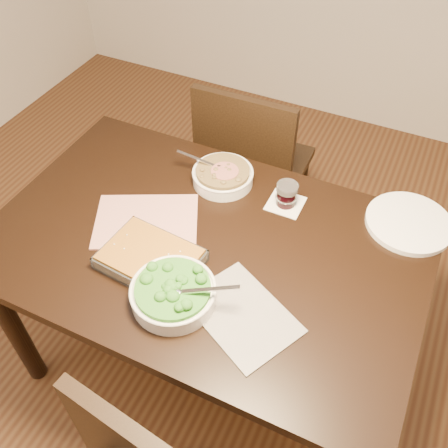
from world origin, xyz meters
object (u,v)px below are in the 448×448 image
Objects in this scene: table at (205,261)px; chair_far at (251,164)px; dinner_plate at (409,223)px; broccoli_bowl at (173,293)px; baking_dish at (150,259)px; stew_bowl at (223,175)px; wine_tumbler at (287,194)px.

chair_far is at bearing 99.97° from table.
chair_far is (-0.70, 0.33, -0.24)m from dinner_plate.
dinner_plate is at bearing 46.95° from broccoli_bowl.
broccoli_bowl is at bearing -133.05° from dinner_plate.
broccoli_bowl is 0.82m from dinner_plate.
broccoli_bowl is 0.15m from baking_dish.
baking_dish is (-0.13, 0.09, -0.01)m from broccoli_bowl.
baking_dish is 0.88m from chair_far.
stew_bowl reaches higher than table.
baking_dish is at bearing -125.30° from table.
broccoli_bowl is 3.33× the size of wine_tumbler.
baking_dish is (-0.11, -0.15, 0.12)m from table.
broccoli_bowl is 0.97m from chair_far.
broccoli_bowl is 0.90× the size of baking_dish.
chair_far is at bearing 97.10° from stew_bowl.
chair_far reaches higher than broccoli_bowl.
baking_dish is at bearing -123.22° from wine_tumbler.
dinner_plate is (0.56, 0.60, -0.02)m from broccoli_bowl.
baking_dish is (-0.04, -0.44, -0.00)m from stew_bowl.
broccoli_bowl is 0.98× the size of dinner_plate.
stew_bowl is 2.91× the size of wine_tumbler.
broccoli_bowl reaches higher than baking_dish.
stew_bowl is 0.88× the size of broccoli_bowl.
table is 4.93× the size of dinner_plate.
wine_tumbler is at bearing 57.95° from table.
dinner_plate is (0.69, 0.51, -0.02)m from baking_dish.
table is 16.70× the size of wine_tumbler.
dinner_plate is (0.65, 0.07, -0.02)m from stew_bowl.
wine_tumbler reaches higher than stew_bowl.
wine_tumbler is at bearing 62.12° from baking_dish.
baking_dish is 0.86m from dinner_plate.
chair_far is (-0.14, 0.92, -0.27)m from broccoli_bowl.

